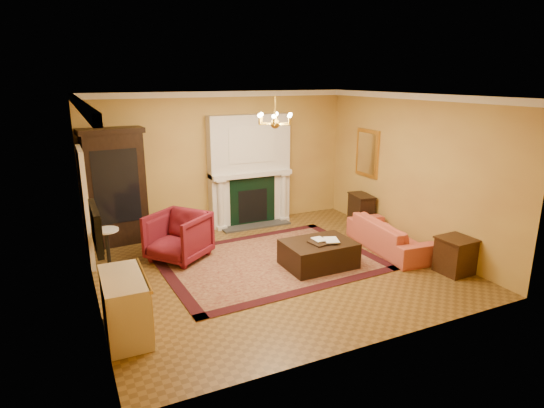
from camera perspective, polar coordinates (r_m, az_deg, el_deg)
floor at (r=8.25m, az=0.36°, el=-7.94°), size 6.00×5.50×0.02m
ceiling at (r=7.57m, az=0.40°, el=13.51°), size 6.00×5.50×0.02m
wall_back at (r=10.28m, az=-6.33°, el=5.51°), size 6.00×0.02×3.00m
wall_front at (r=5.52m, az=12.92°, el=-3.73°), size 6.00×0.02×3.00m
wall_left at (r=7.05m, az=-22.24°, el=-0.27°), size 0.02×5.50×3.00m
wall_right at (r=9.45m, az=17.11°, el=4.01°), size 0.02×5.50×3.00m
fireplace at (r=10.37m, az=-2.80°, el=3.96°), size 1.90×0.70×2.50m
crown_molding at (r=8.44m, az=-2.49°, el=13.24°), size 6.00×5.50×0.12m
doorway at (r=8.81m, az=-22.31°, el=-0.33°), size 0.08×1.05×2.10m
tv_panel at (r=6.52m, az=-21.20°, el=-2.78°), size 0.09×0.95×0.58m
gilt_mirror at (r=10.45m, az=11.86°, el=6.27°), size 0.06×0.76×1.05m
chandelier at (r=7.59m, az=0.39°, el=10.47°), size 0.63×0.55×0.53m
oriental_rug at (r=8.47m, az=-0.32°, el=-7.19°), size 3.97×3.06×0.02m
china_cabinet at (r=9.60m, az=-19.05°, el=1.72°), size 1.16×0.61×2.25m
wingback_armchair at (r=8.58m, az=-11.69°, el=-3.74°), size 1.30×1.31×0.99m
pedestal_table at (r=8.46m, az=-19.92°, el=-5.05°), size 0.42×0.42×0.76m
commode at (r=6.37m, az=-17.96°, el=-12.08°), size 0.54×1.11×0.82m
coral_sofa at (r=9.20m, az=14.61°, el=-3.22°), size 0.79×2.09×0.80m
end_table at (r=8.52m, az=21.99°, el=-6.10°), size 0.54×0.54×0.60m
console_table at (r=10.52m, az=11.10°, el=-0.87°), size 0.46×0.69×0.71m
leather_ottoman at (r=8.22m, az=5.85°, el=-6.22°), size 1.23×0.90×0.46m
ottoman_tray at (r=8.08m, az=6.30°, el=-4.77°), size 0.47×0.39×0.03m
book_a at (r=8.04m, az=5.35°, el=-3.78°), size 0.19×0.03×0.26m
book_b at (r=8.04m, az=6.69°, el=-3.57°), size 0.23×0.10×0.32m
topiary_left at (r=10.03m, az=-6.51°, el=5.13°), size 0.17×0.17×0.45m
topiary_right at (r=10.57m, az=0.79°, el=5.60°), size 0.15×0.15×0.40m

